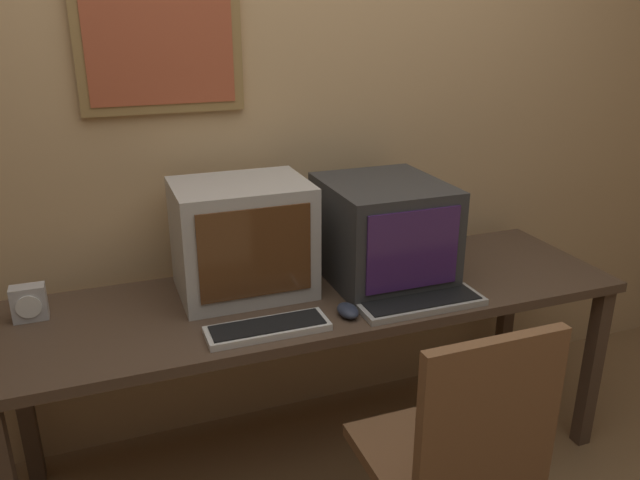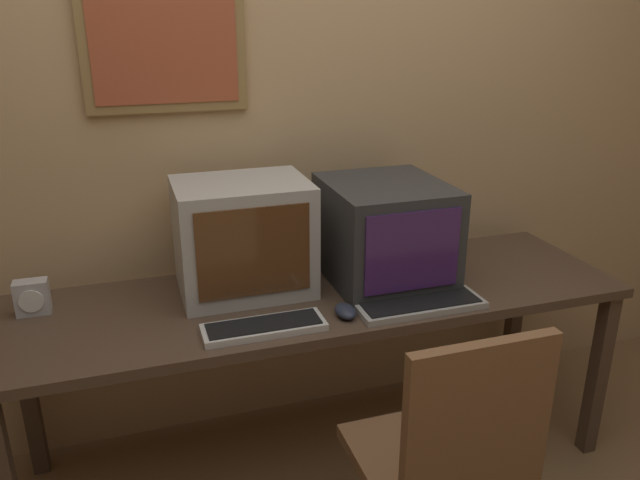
{
  "view_description": "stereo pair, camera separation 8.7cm",
  "coord_description": "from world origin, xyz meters",
  "px_view_note": "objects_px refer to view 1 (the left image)",
  "views": [
    {
      "loc": [
        -0.71,
        -1.08,
        1.68
      ],
      "look_at": [
        0.0,
        0.82,
        0.93
      ],
      "focal_mm": 35.0,
      "sensor_mm": 36.0,
      "label": 1
    },
    {
      "loc": [
        -0.63,
        -1.11,
        1.68
      ],
      "look_at": [
        0.0,
        0.82,
        0.93
      ],
      "focal_mm": 35.0,
      "sensor_mm": 36.0,
      "label": 2
    }
  ],
  "objects_px": {
    "monitor_left": "(243,238)",
    "monitor_right": "(383,231)",
    "mouse_near_keyboard": "(348,311)",
    "desk_clock": "(29,303)",
    "keyboard_side": "(421,303)",
    "keyboard_main": "(268,328)"
  },
  "relations": [
    {
      "from": "monitor_left",
      "to": "monitor_right",
      "type": "height_order",
      "value": "monitor_left"
    },
    {
      "from": "keyboard_main",
      "to": "desk_clock",
      "type": "relative_size",
      "value": 3.32
    },
    {
      "from": "keyboard_side",
      "to": "mouse_near_keyboard",
      "type": "bearing_deg",
      "value": 175.57
    },
    {
      "from": "monitor_left",
      "to": "keyboard_side",
      "type": "bearing_deg",
      "value": -32.5
    },
    {
      "from": "desk_clock",
      "to": "monitor_right",
      "type": "bearing_deg",
      "value": -3.99
    },
    {
      "from": "mouse_near_keyboard",
      "to": "desk_clock",
      "type": "distance_m",
      "value": 1.03
    },
    {
      "from": "monitor_left",
      "to": "desk_clock",
      "type": "bearing_deg",
      "value": 178.07
    },
    {
      "from": "monitor_left",
      "to": "keyboard_side",
      "type": "distance_m",
      "value": 0.66
    },
    {
      "from": "keyboard_main",
      "to": "desk_clock",
      "type": "bearing_deg",
      "value": 153.31
    },
    {
      "from": "keyboard_main",
      "to": "keyboard_side",
      "type": "relative_size",
      "value": 0.88
    },
    {
      "from": "keyboard_main",
      "to": "mouse_near_keyboard",
      "type": "relative_size",
      "value": 3.75
    },
    {
      "from": "keyboard_side",
      "to": "keyboard_main",
      "type": "bearing_deg",
      "value": 178.95
    },
    {
      "from": "monitor_right",
      "to": "keyboard_side",
      "type": "xyz_separation_m",
      "value": [
        0.02,
        -0.28,
        -0.17
      ]
    },
    {
      "from": "mouse_near_keyboard",
      "to": "keyboard_main",
      "type": "bearing_deg",
      "value": -177.86
    },
    {
      "from": "keyboard_main",
      "to": "keyboard_side",
      "type": "height_order",
      "value": "same"
    },
    {
      "from": "monitor_right",
      "to": "keyboard_main",
      "type": "relative_size",
      "value": 1.21
    },
    {
      "from": "monitor_left",
      "to": "mouse_near_keyboard",
      "type": "xyz_separation_m",
      "value": [
        0.27,
        -0.32,
        -0.18
      ]
    },
    {
      "from": "monitor_right",
      "to": "mouse_near_keyboard",
      "type": "height_order",
      "value": "monitor_right"
    },
    {
      "from": "keyboard_main",
      "to": "desk_clock",
      "type": "distance_m",
      "value": 0.78
    },
    {
      "from": "monitor_left",
      "to": "keyboard_main",
      "type": "distance_m",
      "value": 0.38
    },
    {
      "from": "desk_clock",
      "to": "mouse_near_keyboard",
      "type": "bearing_deg",
      "value": -19.26
    },
    {
      "from": "mouse_near_keyboard",
      "to": "desk_clock",
      "type": "height_order",
      "value": "desk_clock"
    }
  ]
}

